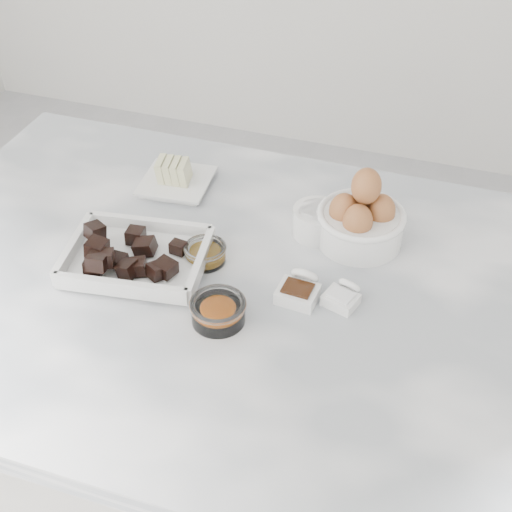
{
  "coord_description": "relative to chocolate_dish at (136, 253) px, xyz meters",
  "views": [
    {
      "loc": [
        0.29,
        -0.8,
        1.71
      ],
      "look_at": [
        0.02,
        0.03,
        0.98
      ],
      "focal_mm": 50.0,
      "sensor_mm": 36.0,
      "label": 1
    }
  ],
  "objects": [
    {
      "name": "zest_bowl",
      "position": [
        0.17,
        -0.08,
        -0.0
      ],
      "size": [
        0.09,
        0.09,
        0.04
      ],
      "color": "white",
      "rests_on": "marble_slab"
    },
    {
      "name": "butter_plate",
      "position": [
        -0.03,
        0.23,
        -0.01
      ],
      "size": [
        0.14,
        0.14,
        0.05
      ],
      "color": "white",
      "rests_on": "marble_slab"
    },
    {
      "name": "chocolate_dish",
      "position": [
        0.0,
        0.0,
        0.0
      ],
      "size": [
        0.25,
        0.2,
        0.06
      ],
      "color": "white",
      "rests_on": "marble_slab"
    },
    {
      "name": "sugar_ramekin",
      "position": [
        0.26,
        0.18,
        0.0
      ],
      "size": [
        0.09,
        0.09,
        0.05
      ],
      "color": "white",
      "rests_on": "marble_slab"
    },
    {
      "name": "egg_bowl",
      "position": [
        0.34,
        0.18,
        0.02
      ],
      "size": [
        0.15,
        0.15,
        0.15
      ],
      "color": "white",
      "rests_on": "marble_slab"
    },
    {
      "name": "salt_spoon",
      "position": [
        0.34,
        0.02,
        -0.01
      ],
      "size": [
        0.06,
        0.07,
        0.04
      ],
      "color": "white",
      "rests_on": "marble_slab"
    },
    {
      "name": "cabinet",
      "position": [
        0.17,
        0.01,
        -0.51
      ],
      "size": [
        1.1,
        0.7,
        0.9
      ],
      "primitive_type": "cube",
      "color": "beige",
      "rests_on": "ground"
    },
    {
      "name": "marble_slab",
      "position": [
        0.17,
        0.01,
        -0.04
      ],
      "size": [
        1.2,
        0.8,
        0.04
      ],
      "primitive_type": "cube",
      "color": "white",
      "rests_on": "cabinet"
    },
    {
      "name": "vanilla_spoon",
      "position": [
        0.28,
        0.01,
        -0.01
      ],
      "size": [
        0.07,
        0.08,
        0.05
      ],
      "color": "white",
      "rests_on": "marble_slab"
    },
    {
      "name": "honey_bowl",
      "position": [
        0.1,
        0.05,
        -0.01
      ],
      "size": [
        0.07,
        0.07,
        0.03
      ],
      "color": "white",
      "rests_on": "marble_slab"
    }
  ]
}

